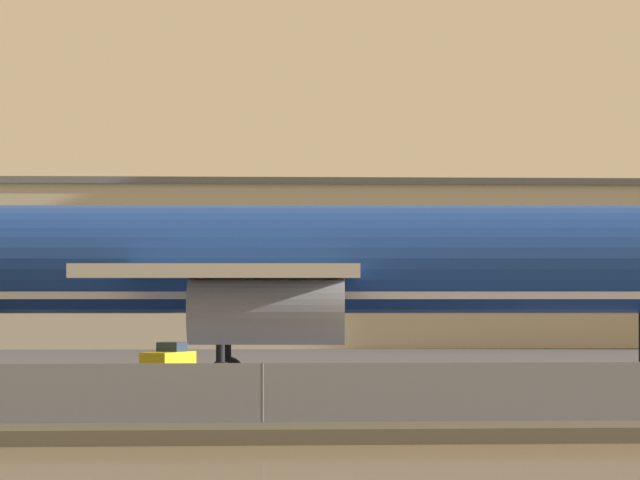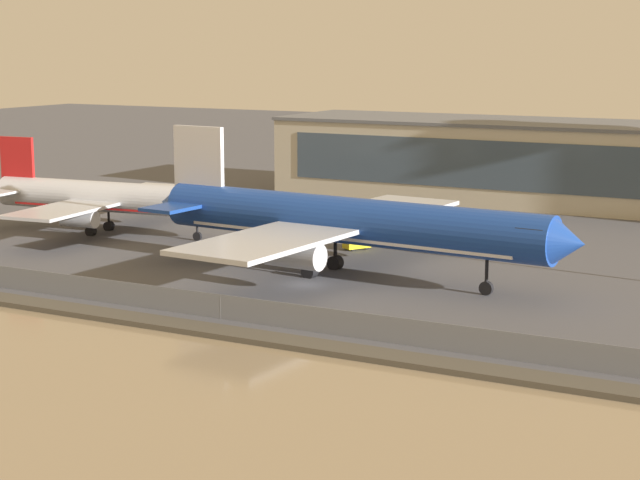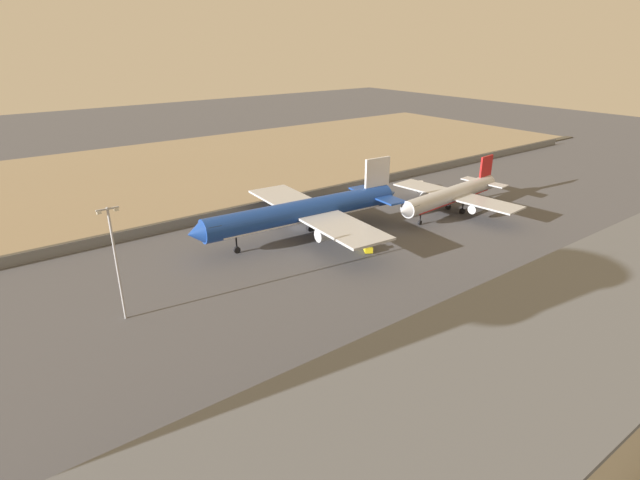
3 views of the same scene
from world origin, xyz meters
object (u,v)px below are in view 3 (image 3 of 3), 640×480
(ops_van, at_px, (421,186))
(apron_light_mast_apron_west, at_px, (116,258))
(cargo_jet_blue, at_px, (307,211))
(passenger_jet_silver, at_px, (452,195))
(baggage_tug, at_px, (368,248))

(ops_van, xyz_separation_m, apron_light_mast_apron_west, (89.86, 20.24, 9.16))
(cargo_jet_blue, bearing_deg, passenger_jet_silver, 167.16)
(passenger_jet_silver, distance_m, apron_light_mast_apron_west, 81.52)
(passenger_jet_silver, relative_size, apron_light_mast_apron_west, 2.16)
(ops_van, bearing_deg, cargo_jet_blue, 11.14)
(passenger_jet_silver, bearing_deg, baggage_tug, 9.49)
(passenger_jet_silver, xyz_separation_m, ops_van, (-8.58, -17.97, -3.44))
(cargo_jet_blue, distance_m, baggage_tug, 16.02)
(cargo_jet_blue, relative_size, passenger_jet_silver, 1.31)
(passenger_jet_silver, height_order, ops_van, passenger_jet_silver)
(baggage_tug, xyz_separation_m, ops_van, (-41.70, -23.51, 0.47))
(passenger_jet_silver, relative_size, ops_van, 7.31)
(cargo_jet_blue, bearing_deg, ops_van, -168.86)
(passenger_jet_silver, xyz_separation_m, apron_light_mast_apron_west, (81.28, 2.27, 5.72))
(apron_light_mast_apron_west, bearing_deg, passenger_jet_silver, -178.40)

